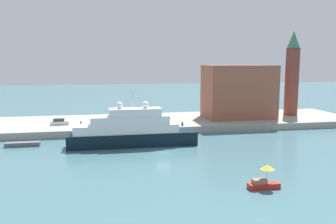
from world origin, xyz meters
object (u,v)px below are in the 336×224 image
(bell_tower, at_px, (292,70))
(person_figure, at_px, (81,125))
(small_motorboat, at_px, (264,179))
(parked_car, at_px, (60,122))
(harbor_building, at_px, (239,92))
(mooring_bollard, at_px, (182,124))
(work_barge, at_px, (23,144))
(large_yacht, at_px, (131,131))

(bell_tower, distance_m, person_figure, 58.01)
(small_motorboat, relative_size, parked_car, 1.01)
(person_figure, bearing_deg, harbor_building, 12.44)
(parked_car, relative_size, mooring_bollard, 5.12)
(work_barge, relative_size, person_figure, 3.52)
(large_yacht, distance_m, bell_tower, 51.82)
(work_barge, relative_size, harbor_building, 0.37)
(small_motorboat, relative_size, harbor_building, 0.23)
(parked_car, bearing_deg, small_motorboat, -56.53)
(mooring_bollard, bearing_deg, harbor_building, 27.64)
(large_yacht, distance_m, small_motorboat, 31.04)
(large_yacht, relative_size, person_figure, 13.59)
(bell_tower, bearing_deg, work_barge, -165.08)
(person_figure, distance_m, mooring_bollard, 22.77)
(small_motorboat, height_order, person_figure, person_figure)
(small_motorboat, height_order, mooring_bollard, small_motorboat)
(work_barge, bearing_deg, harbor_building, 17.76)
(small_motorboat, relative_size, mooring_bollard, 5.18)
(parked_car, relative_size, person_figure, 2.23)
(small_motorboat, bearing_deg, large_yacht, 118.19)
(small_motorboat, height_order, harbor_building, harbor_building)
(large_yacht, relative_size, work_barge, 3.86)
(person_figure, bearing_deg, mooring_bollard, -0.49)
(work_barge, relative_size, parked_car, 1.58)
(work_barge, xyz_separation_m, mooring_bollard, (33.49, 7.23, 1.61))
(bell_tower, relative_size, person_figure, 12.43)
(small_motorboat, xyz_separation_m, bell_tower, (31.26, 48.60, 12.91))
(small_motorboat, bearing_deg, parked_car, 123.47)
(work_barge, distance_m, mooring_bollard, 34.30)
(harbor_building, height_order, bell_tower, bell_tower)
(bell_tower, xyz_separation_m, person_figure, (-55.88, -10.32, -11.66))
(bell_tower, bearing_deg, mooring_bollard, -162.39)
(harbor_building, bearing_deg, large_yacht, -146.60)
(small_motorboat, xyz_separation_m, parked_car, (-29.72, 44.95, 1.02))
(parked_car, bearing_deg, large_yacht, -49.47)
(mooring_bollard, bearing_deg, bell_tower, 17.61)
(small_motorboat, relative_size, work_barge, 0.64)
(harbor_building, relative_size, mooring_bollard, 22.05)
(bell_tower, bearing_deg, large_yacht, -155.13)
(small_motorboat, distance_m, mooring_bollard, 38.14)
(large_yacht, bearing_deg, bell_tower, 24.87)
(large_yacht, xyz_separation_m, small_motorboat, (14.64, -27.32, -1.70))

